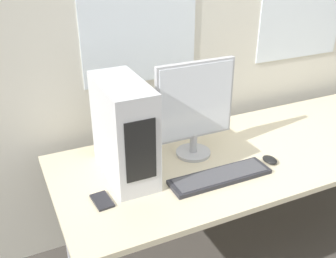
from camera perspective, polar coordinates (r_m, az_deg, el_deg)
The scene contains 7 objects.
wall_back at distance 2.40m, azimuth 8.46°, elevation 17.02°, with size 8.00×0.07×2.70m.
desk at distance 2.22m, azimuth 14.75°, elevation -3.16°, with size 2.34×0.81×0.72m.
pc_tower at distance 1.78m, azimuth -6.41°, elevation -0.18°, with size 0.19×0.42×0.46m.
monitor_main at distance 1.92m, azimuth 3.92°, elevation 3.24°, with size 0.41×0.18×0.49m.
keyboard at distance 1.86m, azimuth 7.58°, elevation -6.86°, with size 0.49×0.14×0.02m.
mouse at distance 2.03m, azimuth 14.56°, elevation -4.35°, with size 0.06×0.09×0.03m.
cell_phone at distance 1.73m, azimuth -9.54°, elevation -10.23°, with size 0.08×0.13×0.01m.
Camera 1 is at (-1.29, -1.04, 1.75)m, focal length 42.00 mm.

